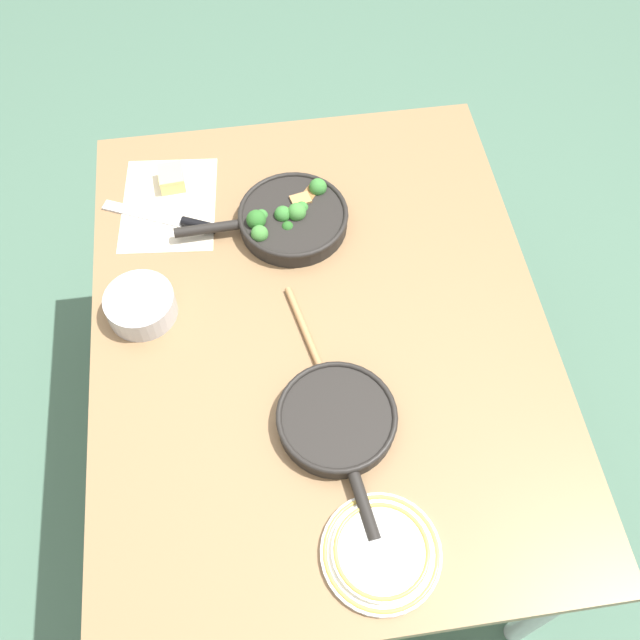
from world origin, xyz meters
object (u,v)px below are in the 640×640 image
at_px(cheese_block, 172,178).
at_px(prep_bowl_steel, 141,305).
at_px(skillet_broccoli, 290,218).
at_px(grater_knife, 176,220).
at_px(skillet_eggs, 336,420).
at_px(dinner_plate_stack, 381,552).
at_px(wooden_spoon, 321,369).

height_order(cheese_block, prep_bowl_steel, prep_bowl_steel).
bearing_deg(skillet_broccoli, prep_bowl_steel, 27.92).
height_order(grater_knife, prep_bowl_steel, prep_bowl_steel).
xyz_separation_m(skillet_eggs, dinner_plate_stack, (0.26, 0.04, -0.01)).
xyz_separation_m(wooden_spoon, prep_bowl_steel, (-0.20, -0.37, 0.02)).
height_order(grater_knife, dinner_plate_stack, dinner_plate_stack).
height_order(skillet_broccoli, grater_knife, skillet_broccoli).
bearing_deg(skillet_broccoli, cheese_block, -33.95).
xyz_separation_m(skillet_eggs, grater_knife, (-0.57, -0.30, -0.01)).
height_order(skillet_eggs, cheese_block, same).
height_order(wooden_spoon, cheese_block, cheese_block).
bearing_deg(wooden_spoon, grater_knife, -159.19).
bearing_deg(skillet_eggs, skillet_broccoli, 175.13).
height_order(grater_knife, cheese_block, cheese_block).
relative_size(skillet_eggs, cheese_block, 4.79).
distance_m(skillet_eggs, dinner_plate_stack, 0.27).
distance_m(wooden_spoon, dinner_plate_stack, 0.39).
bearing_deg(grater_knife, prep_bowl_steel, 96.93).
xyz_separation_m(skillet_broccoli, grater_knife, (-0.05, -0.27, -0.02)).
distance_m(cheese_block, dinner_plate_stack, 1.02).
relative_size(skillet_broccoli, wooden_spoon, 1.18).
height_order(skillet_broccoli, dinner_plate_stack, skillet_broccoli).
height_order(cheese_block, dinner_plate_stack, cheese_block).
bearing_deg(cheese_block, skillet_eggs, 23.44).
xyz_separation_m(grater_knife, prep_bowl_steel, (0.25, -0.08, 0.02)).
height_order(skillet_broccoli, skillet_eggs, skillet_broccoli).
relative_size(skillet_broccoli, dinner_plate_stack, 1.85).
bearing_deg(wooden_spoon, skillet_eggs, -6.13).
xyz_separation_m(wooden_spoon, dinner_plate_stack, (0.39, 0.05, 0.00)).
bearing_deg(skillet_broccoli, grater_knife, -11.80).
distance_m(wooden_spoon, grater_knife, 0.53).
relative_size(wooden_spoon, dinner_plate_stack, 1.56).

